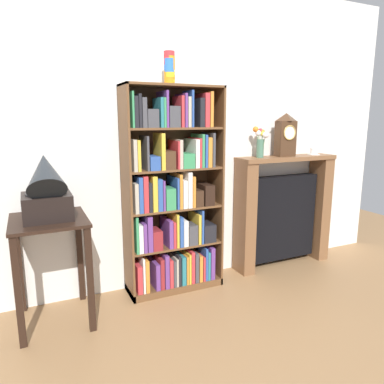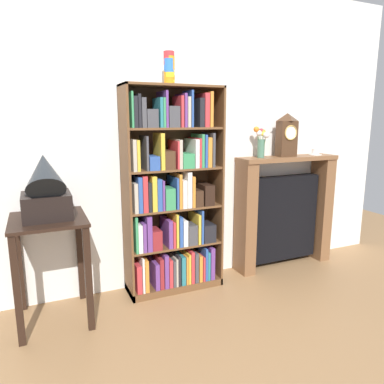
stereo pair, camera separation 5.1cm
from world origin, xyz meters
name	(u,v)px [view 1 (the left image)]	position (x,y,z in m)	size (l,w,h in m)	color
ground_plane	(181,295)	(0.00, 0.00, -0.01)	(7.61, 6.40, 0.02)	#997047
wall_back	(175,136)	(0.10, 0.35, 1.30)	(4.61, 0.08, 2.60)	silver
bookshelf	(173,201)	(-0.01, 0.15, 0.78)	(0.81, 0.30, 1.71)	brown
cup_stack	(169,68)	(-0.03, 0.14, 1.83)	(0.09, 0.09, 0.25)	orange
side_table_left	(51,246)	(-0.99, 0.03, 0.57)	(0.51, 0.55, 0.77)	black
gramophone	(46,190)	(-0.99, -0.02, 0.98)	(0.32, 0.44, 0.53)	black
fireplace_mantel	(282,212)	(1.19, 0.20, 0.54)	(1.03, 0.25, 1.10)	brown
mantel_clock	(286,135)	(1.16, 0.18, 1.30)	(0.18, 0.12, 0.40)	#472D1C
flower_vase	(260,140)	(0.88, 0.18, 1.26)	(0.12, 0.14, 0.28)	#4C7A60
teacup_with_saucer	(314,152)	(1.52, 0.18, 1.12)	(0.13, 0.12, 0.06)	white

